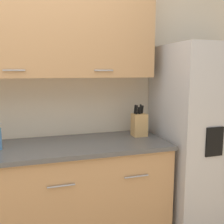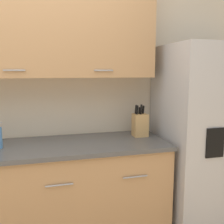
% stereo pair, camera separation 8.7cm
% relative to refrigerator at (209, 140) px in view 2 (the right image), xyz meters
% --- Properties ---
extents(wall_back, '(10.00, 0.39, 2.60)m').
position_rel_refrigerator_xyz_m(wall_back, '(-1.79, 0.33, 0.63)').
color(wall_back, beige).
rests_on(wall_back, ground_plane).
extents(counter_unit, '(2.45, 0.64, 0.93)m').
position_rel_refrigerator_xyz_m(counter_unit, '(-1.71, 0.05, -0.41)').
color(counter_unit, black).
rests_on(counter_unit, ground_plane).
extents(refrigerator, '(0.91, 0.75, 1.76)m').
position_rel_refrigerator_xyz_m(refrigerator, '(0.00, 0.00, 0.00)').
color(refrigerator, '#B2B2B5').
rests_on(refrigerator, ground_plane).
extents(knife_block, '(0.13, 0.12, 0.30)m').
position_rel_refrigerator_xyz_m(knife_block, '(-0.65, 0.13, 0.16)').
color(knife_block, tan).
rests_on(knife_block, counter_unit).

